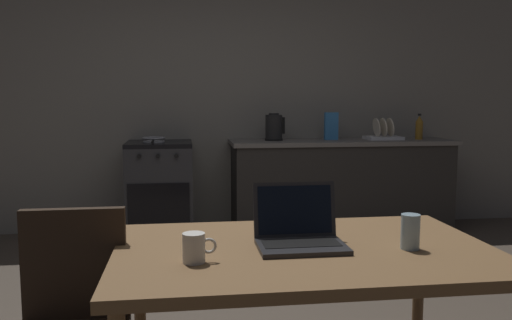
% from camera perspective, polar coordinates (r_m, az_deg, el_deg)
% --- Properties ---
extents(back_wall, '(6.40, 0.10, 2.58)m').
position_cam_1_polar(back_wall, '(5.38, -1.23, 6.51)').
color(back_wall, gray).
rests_on(back_wall, ground_plane).
extents(kitchen_counter, '(2.16, 0.64, 0.90)m').
position_cam_1_polar(kitchen_counter, '(5.29, 9.01, -2.70)').
color(kitchen_counter, '#282623').
rests_on(kitchen_counter, ground_plane).
extents(stove_oven, '(0.60, 0.62, 0.90)m').
position_cam_1_polar(stove_oven, '(5.07, -10.22, -3.16)').
color(stove_oven, '#2D2D30').
rests_on(stove_oven, ground_plane).
extents(dining_table, '(1.39, 0.89, 0.75)m').
position_cam_1_polar(dining_table, '(2.02, 5.19, -11.05)').
color(dining_table, brown).
rests_on(dining_table, ground_plane).
extents(chair, '(0.40, 0.40, 0.89)m').
position_cam_1_polar(chair, '(2.10, -19.22, -15.64)').
color(chair, '#2D2116').
rests_on(chair, ground_plane).
extents(laptop, '(0.32, 0.26, 0.22)m').
position_cam_1_polar(laptop, '(2.00, 4.66, -7.88)').
color(laptop, '#232326').
rests_on(laptop, dining_table).
extents(electric_kettle, '(0.19, 0.17, 0.26)m').
position_cam_1_polar(electric_kettle, '(5.08, 1.93, 3.50)').
color(electric_kettle, black).
rests_on(electric_kettle, kitchen_counter).
extents(bottle, '(0.07, 0.07, 0.25)m').
position_cam_1_polar(bottle, '(5.46, 17.05, 3.36)').
color(bottle, '#8C601E').
rests_on(bottle, kitchen_counter).
extents(frying_pan, '(0.22, 0.39, 0.05)m').
position_cam_1_polar(frying_pan, '(4.99, -10.89, 2.17)').
color(frying_pan, gray).
rests_on(frying_pan, stove_oven).
extents(coffee_mug, '(0.11, 0.08, 0.10)m').
position_cam_1_polar(coffee_mug, '(1.81, -6.59, -9.31)').
color(coffee_mug, silver).
rests_on(coffee_mug, dining_table).
extents(drinking_glass, '(0.07, 0.07, 0.13)m').
position_cam_1_polar(drinking_glass, '(2.03, 16.17, -7.37)').
color(drinking_glass, '#99B7C6').
rests_on(drinking_glass, dining_table).
extents(cereal_box, '(0.13, 0.05, 0.27)m').
position_cam_1_polar(cereal_box, '(5.22, 8.04, 3.61)').
color(cereal_box, '#3372B2').
rests_on(cereal_box, kitchen_counter).
extents(dish_rack, '(0.34, 0.26, 0.21)m').
position_cam_1_polar(dish_rack, '(5.38, 13.44, 2.66)').
color(dish_rack, silver).
rests_on(dish_rack, kitchen_counter).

